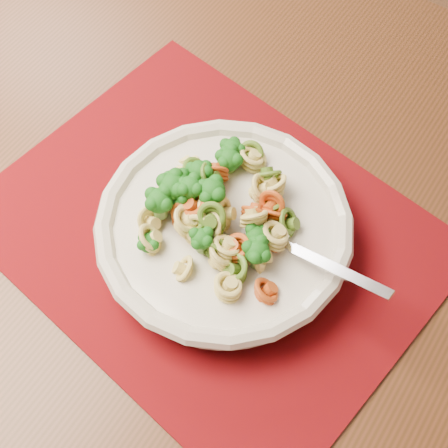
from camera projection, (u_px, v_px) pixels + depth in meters
The scene contains 5 objects.
dining_table at pixel (215, 221), 0.80m from camera, with size 1.26×0.81×0.69m.
placemat at pixel (210, 233), 0.67m from camera, with size 0.46×0.36×0.00m, color #650904.
pasta_bowl at pixel (224, 229), 0.64m from camera, with size 0.27×0.27×0.05m.
pasta_broccoli_heap at pixel (224, 221), 0.63m from camera, with size 0.22×0.22×0.06m, color #E4CA70, non-canonical shape.
fork at pixel (272, 238), 0.62m from camera, with size 0.19×0.02×0.01m, color silver, non-canonical shape.
Camera 1 is at (0.95, -0.37, 1.28)m, focal length 50.00 mm.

